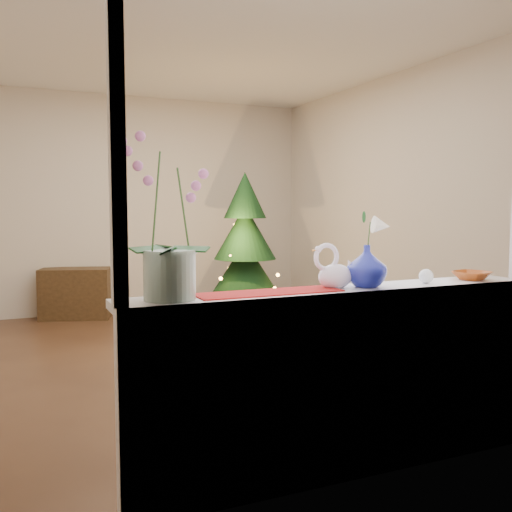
{
  "coord_description": "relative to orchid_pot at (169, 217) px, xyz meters",
  "views": [
    {
      "loc": [
        -1.49,
        -4.74,
        1.32
      ],
      "look_at": [
        -0.02,
        -1.4,
        1.0
      ],
      "focal_mm": 40.0,
      "sensor_mm": 36.0,
      "label": 1
    }
  ],
  "objects": [
    {
      "name": "ground",
      "position": [
        0.85,
        2.37,
        -1.28
      ],
      "size": [
        5.0,
        5.0,
        0.0
      ],
      "primitive_type": "plane",
      "color": "#392317",
      "rests_on": "ground"
    },
    {
      "name": "side_table",
      "position": [
        0.11,
        4.62,
        -0.98
      ],
      "size": [
        0.88,
        0.63,
        0.6
      ],
      "primitive_type": "cube",
      "rotation": [
        0.0,
        0.0,
        -0.32
      ],
      "color": "black",
      "rests_on": "ground"
    },
    {
      "name": "ceiling",
      "position": [
        0.85,
        2.37,
        1.42
      ],
      "size": [
        5.0,
        5.0,
        0.0
      ],
      "primitive_type": "plane",
      "color": "white",
      "rests_on": "wall_back"
    },
    {
      "name": "windowsill",
      "position": [
        0.85,
        -0.0,
        -0.38
      ],
      "size": [
        2.2,
        0.26,
        0.04
      ],
      "primitive_type": "cube",
      "color": "white",
      "rests_on": "window_apron"
    },
    {
      "name": "wall_back",
      "position": [
        0.85,
        4.87,
        0.07
      ],
      "size": [
        4.5,
        0.1,
        2.7
      ],
      "primitive_type": "cube",
      "color": "beige",
      "rests_on": "ground"
    },
    {
      "name": "orchid_pot",
      "position": [
        0.0,
        0.0,
        0.0
      ],
      "size": [
        0.29,
        0.29,
        0.71
      ],
      "primitive_type": null,
      "rotation": [
        0.0,
        0.0,
        0.19
      ],
      "color": "silver",
      "rests_on": "windowsill"
    },
    {
      "name": "window_frame",
      "position": [
        0.85,
        -0.1,
        0.42
      ],
      "size": [
        2.22,
        0.06,
        1.6
      ],
      "primitive_type": null,
      "color": "white",
      "rests_on": "windowsill"
    },
    {
      "name": "amber_dish",
      "position": [
        1.69,
        -0.01,
        -0.33
      ],
      "size": [
        0.21,
        0.21,
        0.04
      ],
      "primitive_type": "imported",
      "rotation": [
        0.0,
        0.0,
        0.31
      ],
      "color": "#9D4416",
      "rests_on": "windowsill"
    },
    {
      "name": "window_apron",
      "position": [
        0.85,
        -0.09,
        -0.84
      ],
      "size": [
        2.2,
        0.08,
        0.88
      ],
      "primitive_type": "cube",
      "color": "white",
      "rests_on": "ground"
    },
    {
      "name": "paperweight",
      "position": [
        1.36,
        -0.03,
        -0.32
      ],
      "size": [
        0.1,
        0.1,
        0.07
      ],
      "primitive_type": "sphere",
      "rotation": [
        0.0,
        0.0,
        0.37
      ],
      "color": "white",
      "rests_on": "windowsill"
    },
    {
      "name": "blue_vase",
      "position": [
        1.0,
        -0.01,
        -0.23
      ],
      "size": [
        0.24,
        0.24,
        0.24
      ],
      "primitive_type": "imported",
      "rotation": [
        0.0,
        0.0,
        0.02
      ],
      "color": "navy",
      "rests_on": "windowsill"
    },
    {
      "name": "xmas_tree",
      "position": [
        1.88,
        3.66,
        -0.42
      ],
      "size": [
        1.25,
        1.25,
        1.72
      ],
      "primitive_type": null,
      "rotation": [
        0.0,
        0.0,
        0.43
      ],
      "color": "black",
      "rests_on": "ground"
    },
    {
      "name": "wall_front",
      "position": [
        0.85,
        -0.13,
        0.07
      ],
      "size": [
        4.5,
        0.1,
        2.7
      ],
      "primitive_type": "cube",
      "color": "beige",
      "rests_on": "ground"
    },
    {
      "name": "runner",
      "position": [
        0.47,
        -0.0,
        -0.35
      ],
      "size": [
        0.7,
        0.2,
        0.01
      ],
      "primitive_type": "cube",
      "color": "maroon",
      "rests_on": "windowsill"
    },
    {
      "name": "wall_right",
      "position": [
        3.1,
        2.37,
        0.07
      ],
      "size": [
        0.1,
        5.0,
        2.7
      ],
      "primitive_type": "cube",
      "color": "beige",
      "rests_on": "ground"
    },
    {
      "name": "swan",
      "position": [
        0.84,
        0.02,
        -0.25
      ],
      "size": [
        0.26,
        0.16,
        0.21
      ],
      "primitive_type": null,
      "rotation": [
        0.0,
        0.0,
        0.18
      ],
      "color": "white",
      "rests_on": "windowsill"
    },
    {
      "name": "lily",
      "position": [
        1.0,
        -0.01,
        -0.02
      ],
      "size": [
        0.13,
        0.08,
        0.18
      ],
      "primitive_type": null,
      "color": "white",
      "rests_on": "blue_vase"
    }
  ]
}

